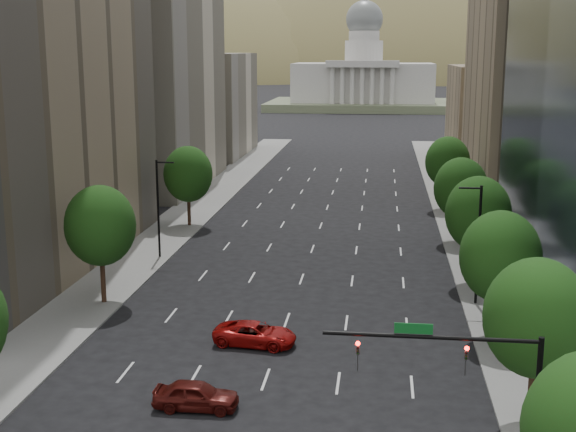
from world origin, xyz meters
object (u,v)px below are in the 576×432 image
at_px(car_maroon, 196,395).
at_px(car_red_far, 255,334).
at_px(traffic_signal, 478,376).
at_px(capitol, 363,82).

distance_m(car_maroon, car_red_far, 9.44).
height_order(traffic_signal, car_maroon, traffic_signal).
relative_size(traffic_signal, car_maroon, 2.02).
bearing_deg(car_maroon, car_red_far, -10.33).
relative_size(traffic_signal, capitol, 0.15).
bearing_deg(car_maroon, traffic_signal, -113.90).
bearing_deg(capitol, car_red_far, -90.41).
bearing_deg(car_red_far, capitol, 6.39).
bearing_deg(traffic_signal, car_maroon, 156.55).
bearing_deg(capitol, car_maroon, -90.82).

